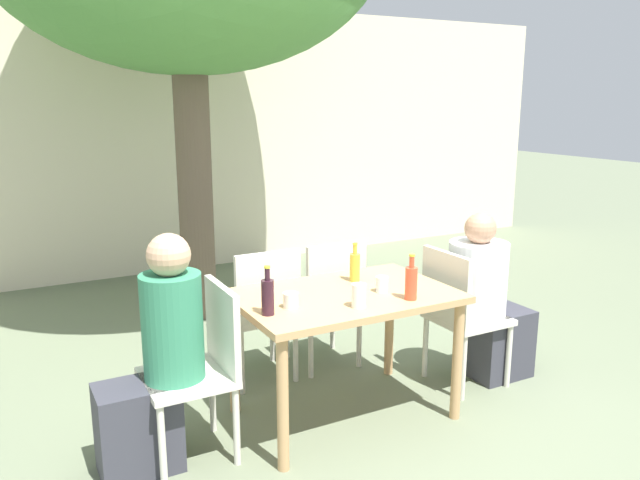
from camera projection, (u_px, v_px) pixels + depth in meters
The scene contains 15 objects.
ground_plane at pixel (344, 414), 3.73m from camera, with size 30.00×30.00×0.00m, color #667056.
cafe_building_wall at pixel (169, 141), 6.58m from camera, with size 10.00×0.08×2.80m.
dining_table_front at pixel (345, 309), 3.58m from camera, with size 1.23×0.81×0.76m.
patio_chair_0 at pixel (203, 361), 3.23m from camera, with size 0.44×0.44×0.91m.
patio_chair_1 at pixel (458, 309), 4.01m from camera, with size 0.44×0.44×0.91m.
patio_chair_2 at pixel (262, 307), 4.05m from camera, with size 0.44×0.44×0.91m.
patio_chair_3 at pixel (328, 296), 4.28m from camera, with size 0.44×0.44×0.91m.
person_seated_0 at pixel (157, 367), 3.11m from camera, with size 0.55×0.31×1.21m.
person_seated_1 at pixel (486, 305), 4.12m from camera, with size 0.59×0.38×1.14m.
wine_bottle_0 at pixel (268, 296), 3.19m from camera, with size 0.07×0.07×0.26m.
soda_bottle_1 at pixel (411, 282), 3.43m from camera, with size 0.07×0.07×0.26m.
oil_cruet_2 at pixel (355, 266), 3.77m from camera, with size 0.06×0.06×0.24m.
drinking_glass_0 at pixel (382, 284), 3.57m from camera, with size 0.07×0.07×0.09m.
drinking_glass_1 at pixel (359, 296), 3.31m from camera, with size 0.08×0.08×0.13m.
drinking_glass_2 at pixel (291, 300), 3.30m from camera, with size 0.08×0.08×0.08m.
Camera 1 is at (-1.73, -2.93, 1.85)m, focal length 35.00 mm.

